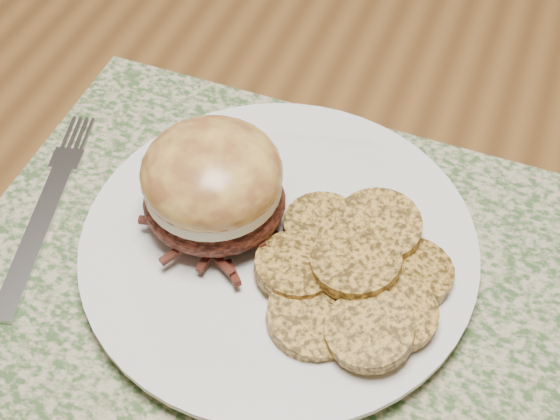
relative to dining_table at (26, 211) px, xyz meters
The scene contains 6 objects.
dining_table is the anchor object (origin of this frame).
placemat 0.27m from the dining_table, ahead, with size 0.45×0.33×0.00m, color #39552C.
dinner_plate 0.26m from the dining_table, ahead, with size 0.26×0.26×0.02m, color white.
pork_sandwich 0.24m from the dining_table, ahead, with size 0.12×0.11×0.07m.
roasted_potatoes 0.33m from the dining_table, ahead, with size 0.14×0.15×0.03m.
fork 0.12m from the dining_table, 31.52° to the right, with size 0.06×0.19×0.00m.
Camera 1 is at (0.36, -0.32, 1.20)m, focal length 50.00 mm.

